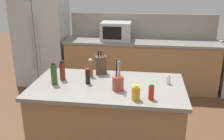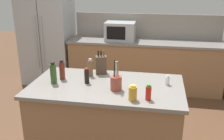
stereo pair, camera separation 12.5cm
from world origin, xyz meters
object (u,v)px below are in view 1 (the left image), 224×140
(honey_jar, at_px, (136,93))
(olive_oil_bottle, at_px, (54,74))
(soy_sauce_bottle, at_px, (88,76))
(vinegar_bottle, at_px, (62,71))
(microwave, at_px, (116,31))
(knife_block, at_px, (101,65))
(pepper_grinder, at_px, (91,68))
(salt_shaker, at_px, (168,79))
(hot_sauce_bottle, at_px, (151,92))
(refrigerator, at_px, (43,39))
(utensil_crock, at_px, (118,82))

(honey_jar, bearing_deg, olive_oil_bottle, 163.64)
(soy_sauce_bottle, relative_size, vinegar_bottle, 0.77)
(microwave, distance_m, knife_block, 1.86)
(honey_jar, distance_m, pepper_grinder, 0.79)
(soy_sauce_bottle, bearing_deg, salt_shaker, 7.00)
(salt_shaker, bearing_deg, hot_sauce_bottle, -114.53)
(soy_sauce_bottle, bearing_deg, hot_sauce_bottle, -23.87)
(knife_block, relative_size, pepper_grinder, 1.35)
(microwave, bearing_deg, pepper_grinder, -91.77)
(honey_jar, bearing_deg, refrigerator, 127.56)
(honey_jar, xyz_separation_m, pepper_grinder, (-0.56, 0.56, 0.03))
(utensil_crock, bearing_deg, honey_jar, -47.01)
(knife_block, bearing_deg, salt_shaker, -29.72)
(pepper_grinder, bearing_deg, knife_block, 45.73)
(soy_sauce_bottle, bearing_deg, vinegar_bottle, 167.55)
(knife_block, distance_m, utensil_crock, 0.53)
(olive_oil_bottle, distance_m, soy_sauce_bottle, 0.37)
(refrigerator, bearing_deg, hot_sauce_bottle, -50.10)
(knife_block, xyz_separation_m, olive_oil_bottle, (-0.45, -0.40, 0.00))
(microwave, bearing_deg, vinegar_bottle, -99.56)
(microwave, bearing_deg, knife_block, -88.59)
(salt_shaker, relative_size, pepper_grinder, 0.52)
(refrigerator, distance_m, knife_block, 2.45)
(microwave, xyz_separation_m, vinegar_bottle, (-0.36, -2.12, -0.06))
(knife_block, height_order, utensil_crock, utensil_crock)
(refrigerator, height_order, utensil_crock, refrigerator)
(hot_sauce_bottle, relative_size, vinegar_bottle, 0.68)
(microwave, relative_size, olive_oil_bottle, 2.22)
(microwave, bearing_deg, refrigerator, 178.01)
(salt_shaker, distance_m, soy_sauce_bottle, 0.89)
(salt_shaker, distance_m, hot_sauce_bottle, 0.46)
(vinegar_bottle, bearing_deg, refrigerator, 117.35)
(hot_sauce_bottle, relative_size, pepper_grinder, 0.73)
(honey_jar, bearing_deg, vinegar_bottle, 154.62)
(honey_jar, distance_m, soy_sauce_bottle, 0.64)
(utensil_crock, distance_m, pepper_grinder, 0.51)
(refrigerator, relative_size, soy_sauce_bottle, 10.30)
(microwave, bearing_deg, soy_sauce_bottle, -91.17)
(vinegar_bottle, bearing_deg, honey_jar, -25.38)
(olive_oil_bottle, distance_m, pepper_grinder, 0.45)
(olive_oil_bottle, relative_size, soy_sauce_bottle, 1.41)
(vinegar_bottle, bearing_deg, olive_oil_bottle, -108.68)
(soy_sauce_bottle, bearing_deg, honey_jar, -31.76)
(refrigerator, height_order, hot_sauce_bottle, refrigerator)
(microwave, relative_size, vinegar_bottle, 2.41)
(refrigerator, bearing_deg, microwave, -1.99)
(soy_sauce_bottle, height_order, pepper_grinder, pepper_grinder)
(hot_sauce_bottle, height_order, vinegar_bottle, vinegar_bottle)
(knife_block, relative_size, olive_oil_bottle, 1.17)
(utensil_crock, xyz_separation_m, salt_shaker, (0.53, 0.24, -0.03))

